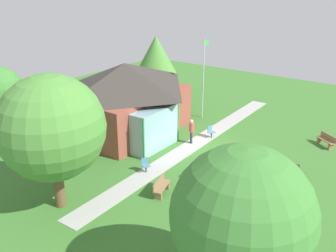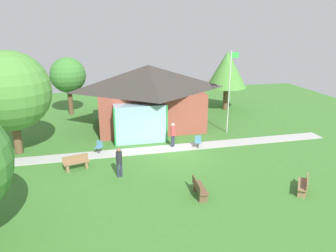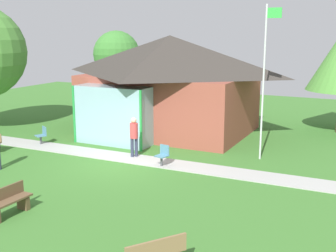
{
  "view_description": "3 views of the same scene",
  "coord_description": "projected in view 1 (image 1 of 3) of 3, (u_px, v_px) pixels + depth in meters",
  "views": [
    {
      "loc": [
        -20.07,
        -11.56,
        10.59
      ],
      "look_at": [
        -0.61,
        2.74,
        1.06
      ],
      "focal_mm": 39.87,
      "sensor_mm": 36.0,
      "label": 1
    },
    {
      "loc": [
        -5.01,
        -19.28,
        8.24
      ],
      "look_at": [
        -0.23,
        2.16,
        1.21
      ],
      "focal_mm": 34.31,
      "sensor_mm": 36.0,
      "label": 2
    },
    {
      "loc": [
        9.09,
        -14.34,
        5.32
      ],
      "look_at": [
        0.89,
        2.34,
        1.23
      ],
      "focal_mm": 46.36,
      "sensor_mm": 36.0,
      "label": 3
    }
  ],
  "objects": [
    {
      "name": "tree_behind_pavilion_right",
      "position": [
        156.0,
        55.0,
        34.88
      ],
      "size": [
        3.91,
        3.91,
        5.78
      ],
      "color": "brown",
      "rests_on": "ground_plane"
    },
    {
      "name": "visitor_on_path",
      "position": [
        191.0,
        130.0,
        25.44
      ],
      "size": [
        0.34,
        0.34,
        1.74
      ],
      "rotation": [
        0.0,
        0.0,
        3.87
      ],
      "color": "#2D3347",
      "rests_on": "ground_plane"
    },
    {
      "name": "bench_front_center",
      "position": [
        287.0,
        167.0,
        21.7
      ],
      "size": [
        0.5,
        1.52,
        0.84
      ],
      "rotation": [
        0.0,
        0.0,
        4.67
      ],
      "color": "brown",
      "rests_on": "ground_plane"
    },
    {
      "name": "visitor_strolling_lawn",
      "position": [
        210.0,
        167.0,
        20.36
      ],
      "size": [
        0.34,
        0.34,
        1.74
      ],
      "rotation": [
        0.0,
        0.0,
        3.37
      ],
      "color": "#2D3347",
      "rests_on": "ground_plane"
    },
    {
      "name": "tree_lawn_corner",
      "position": [
        242.0,
        216.0,
        11.95
      ],
      "size": [
        4.74,
        4.74,
        5.89
      ],
      "color": "brown",
      "rests_on": "ground_plane"
    },
    {
      "name": "tree_west_hedge",
      "position": [
        52.0,
        128.0,
        17.21
      ],
      "size": [
        5.05,
        5.05,
        6.73
      ],
      "color": "brown",
      "rests_on": "ground_plane"
    },
    {
      "name": "patio_chair_lawn_spare",
      "position": [
        211.0,
        132.0,
        26.58
      ],
      "size": [
        0.52,
        0.52,
        0.86
      ],
      "rotation": [
        0.0,
        0.0,
        2.94
      ],
      "color": "teal",
      "rests_on": "ground_plane"
    },
    {
      "name": "patio_chair_west",
      "position": [
        145.0,
        166.0,
        21.83
      ],
      "size": [
        0.59,
        0.59,
        0.86
      ],
      "rotation": [
        0.0,
        0.0,
        2.66
      ],
      "color": "teal",
      "rests_on": "ground_plane"
    },
    {
      "name": "bench_front_right",
      "position": [
        326.0,
        141.0,
        25.22
      ],
      "size": [
        1.23,
        1.48,
        0.84
      ],
      "rotation": [
        0.0,
        0.0,
        0.95
      ],
      "color": "olive",
      "rests_on": "ground_plane"
    },
    {
      "name": "pavilion",
      "position": [
        127.0,
        97.0,
        26.96
      ],
      "size": [
        9.22,
        7.81,
        5.1
      ],
      "color": "brown",
      "rests_on": "ground_plane"
    },
    {
      "name": "bench_mid_left",
      "position": [
        161.0,
        187.0,
        19.62
      ],
      "size": [
        1.56,
        0.83,
        0.84
      ],
      "rotation": [
        0.0,
        0.0,
        3.42
      ],
      "color": "olive",
      "rests_on": "ground_plane"
    },
    {
      "name": "flagpole",
      "position": [
        204.0,
        76.0,
        29.42
      ],
      "size": [
        0.64,
        0.08,
        6.36
      ],
      "color": "silver",
      "rests_on": "ground_plane"
    },
    {
      "name": "footpath",
      "position": [
        195.0,
        143.0,
        25.75
      ],
      "size": [
        22.71,
        1.66,
        0.03
      ],
      "primitive_type": "cube",
      "rotation": [
        0.0,
        0.0,
        0.02
      ],
      "color": "#ADADA8",
      "rests_on": "ground_plane"
    },
    {
      "name": "ground_plane",
      "position": [
        206.0,
        147.0,
        25.29
      ],
      "size": [
        44.0,
        44.0,
        0.0
      ],
      "primitive_type": "plane",
      "color": "#3D752D"
    }
  ]
}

